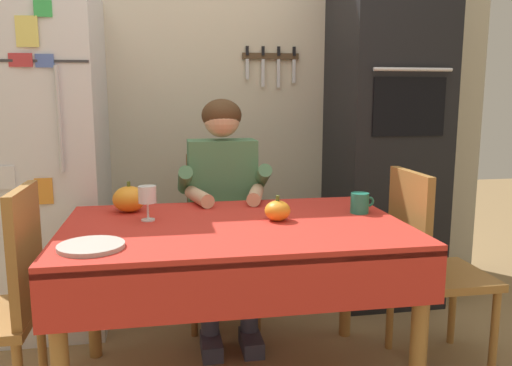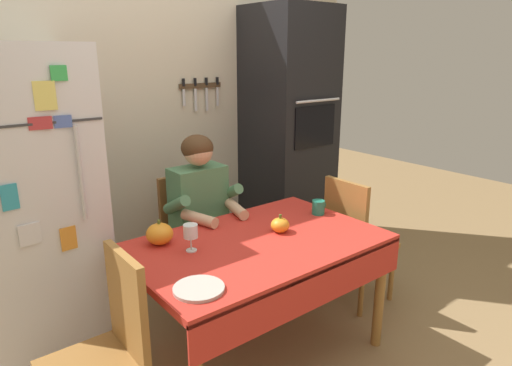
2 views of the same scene
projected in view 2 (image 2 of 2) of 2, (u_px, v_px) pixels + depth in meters
name	position (u px, v px, depth m)	size (l,w,h in m)	color
ground_plane	(267.00, 362.00, 2.62)	(10.00, 10.00, 0.00)	#93754C
back_wall_assembly	(157.00, 115.00, 3.30)	(3.70, 0.13, 2.60)	beige
refrigerator	(31.00, 208.00, 2.53)	(0.68, 0.71, 1.80)	silver
wall_oven	(288.00, 140.00, 3.71)	(0.60, 0.64, 2.10)	black
dining_table	(259.00, 255.00, 2.50)	(1.40, 0.90, 0.74)	#9E6B33
chair_behind_person	(191.00, 235.00, 3.15)	(0.40, 0.40, 0.93)	brown
seated_person	(204.00, 212.00, 2.94)	(0.47, 0.55, 1.25)	#38384C
chair_left_side	(108.00, 347.00, 1.95)	(0.40, 0.40, 0.93)	#9E6B33
chair_right_side	(353.00, 236.00, 3.12)	(0.40, 0.40, 0.93)	#9E6B33
coffee_mug	(319.00, 207.00, 2.89)	(0.11, 0.08, 0.09)	#237F66
wine_glass	(191.00, 232.00, 2.33)	(0.08, 0.08, 0.15)	white
pumpkin_large	(160.00, 234.00, 2.43)	(0.15, 0.15, 0.14)	orange
pumpkin_medium	(280.00, 225.00, 2.60)	(0.11, 0.11, 0.11)	orange
serving_tray	(199.00, 289.00, 1.97)	(0.23, 0.23, 0.02)	#B7B2A8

